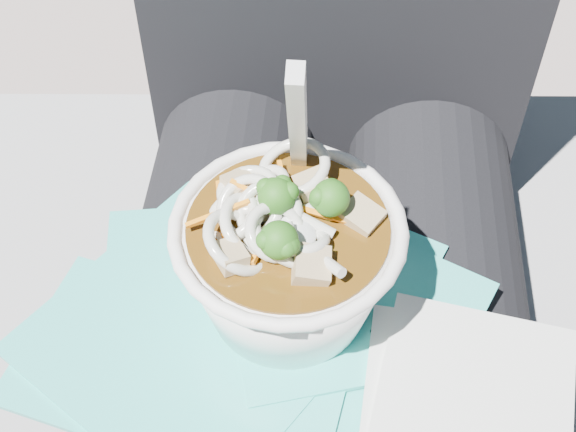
# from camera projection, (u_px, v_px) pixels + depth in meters

# --- Properties ---
(stone_ledge) EXTENTS (1.03, 0.57, 0.42)m
(stone_ledge) POSITION_uv_depth(u_px,v_px,m) (319.00, 372.00, 0.94)
(stone_ledge) COLOR gray
(stone_ledge) RESTS_ON ground
(lap) EXTENTS (0.33, 0.48, 0.15)m
(lap) POSITION_uv_depth(u_px,v_px,m) (320.00, 364.00, 0.63)
(lap) COLOR black
(lap) RESTS_ON stone_ledge
(person_body) EXTENTS (0.34, 0.94, 0.97)m
(person_body) POSITION_uv_depth(u_px,v_px,m) (327.00, 245.00, 0.66)
(person_body) COLOR black
(person_body) RESTS_ON ground
(plastic_bag) EXTENTS (0.37, 0.29, 0.02)m
(plastic_bag) POSITION_uv_depth(u_px,v_px,m) (266.00, 334.00, 0.55)
(plastic_bag) COLOR #2CB8AD
(plastic_bag) RESTS_ON lap
(napkins) EXTENTS (0.14, 0.14, 0.01)m
(napkins) POSITION_uv_depth(u_px,v_px,m) (468.00, 397.00, 0.50)
(napkins) COLOR silver
(napkins) RESTS_ON plastic_bag
(udon_bowl) EXTENTS (0.18, 0.18, 0.20)m
(udon_bowl) POSITION_uv_depth(u_px,v_px,m) (287.00, 254.00, 0.51)
(udon_bowl) COLOR white
(udon_bowl) RESTS_ON plastic_bag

